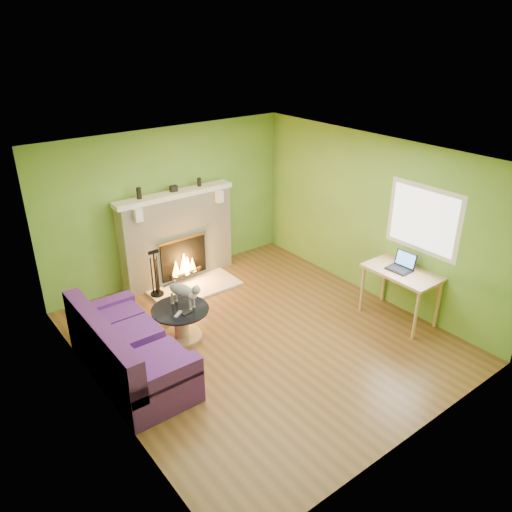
% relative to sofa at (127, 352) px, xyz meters
% --- Properties ---
extents(floor, '(5.00, 5.00, 0.00)m').
position_rel_sofa_xyz_m(floor, '(1.86, -0.35, -0.35)').
color(floor, brown).
rests_on(floor, ground).
extents(ceiling, '(5.00, 5.00, 0.00)m').
position_rel_sofa_xyz_m(ceiling, '(1.86, -0.35, 2.25)').
color(ceiling, white).
rests_on(ceiling, wall_back).
extents(wall_back, '(5.00, 0.00, 5.00)m').
position_rel_sofa_xyz_m(wall_back, '(1.86, 2.15, 0.95)').
color(wall_back, '#58872C').
rests_on(wall_back, floor).
extents(wall_front, '(5.00, 0.00, 5.00)m').
position_rel_sofa_xyz_m(wall_front, '(1.86, -2.85, 0.95)').
color(wall_front, '#58872C').
rests_on(wall_front, floor).
extents(wall_left, '(0.00, 5.00, 5.00)m').
position_rel_sofa_xyz_m(wall_left, '(-0.39, -0.35, 0.95)').
color(wall_left, '#58872C').
rests_on(wall_left, floor).
extents(wall_right, '(0.00, 5.00, 5.00)m').
position_rel_sofa_xyz_m(wall_right, '(4.11, -0.35, 0.95)').
color(wall_right, '#58872C').
rests_on(wall_right, floor).
extents(window_frame, '(0.00, 1.20, 1.20)m').
position_rel_sofa_xyz_m(window_frame, '(4.10, -1.25, 1.20)').
color(window_frame, silver).
rests_on(window_frame, wall_right).
extents(window_pane, '(0.00, 1.06, 1.06)m').
position_rel_sofa_xyz_m(window_pane, '(4.09, -1.25, 1.20)').
color(window_pane, white).
rests_on(window_pane, wall_right).
extents(fireplace, '(2.10, 0.46, 1.58)m').
position_rel_sofa_xyz_m(fireplace, '(1.86, 1.97, 0.42)').
color(fireplace, beige).
rests_on(fireplace, floor).
extents(hearth, '(1.50, 0.75, 0.03)m').
position_rel_sofa_xyz_m(hearth, '(1.86, 1.45, -0.33)').
color(hearth, beige).
rests_on(hearth, floor).
extents(mantel, '(2.10, 0.28, 0.08)m').
position_rel_sofa_xyz_m(mantel, '(1.86, 1.95, 1.19)').
color(mantel, white).
rests_on(mantel, fireplace).
extents(sofa, '(0.91, 2.01, 0.90)m').
position_rel_sofa_xyz_m(sofa, '(0.00, 0.00, 0.00)').
color(sofa, '#451B69').
rests_on(sofa, floor).
extents(coffee_table, '(0.81, 0.81, 0.46)m').
position_rel_sofa_xyz_m(coffee_table, '(0.97, 0.34, -0.08)').
color(coffee_table, tan).
rests_on(coffee_table, floor).
extents(desk, '(0.63, 1.09, 0.81)m').
position_rel_sofa_xyz_m(desk, '(3.81, -1.22, 0.36)').
color(desk, tan).
rests_on(desk, floor).
extents(cat, '(0.45, 0.68, 0.40)m').
position_rel_sofa_xyz_m(cat, '(1.05, 0.39, 0.31)').
color(cat, slate).
rests_on(cat, coffee_table).
extents(remote_silver, '(0.17, 0.13, 0.02)m').
position_rel_sofa_xyz_m(remote_silver, '(0.87, 0.22, 0.12)').
color(remote_silver, gray).
rests_on(remote_silver, coffee_table).
extents(remote_black, '(0.16, 0.07, 0.02)m').
position_rel_sofa_xyz_m(remote_black, '(0.99, 0.16, 0.12)').
color(remote_black, black).
rests_on(remote_black, coffee_table).
extents(laptop, '(0.31, 0.36, 0.26)m').
position_rel_sofa_xyz_m(laptop, '(3.79, -1.17, 0.59)').
color(laptop, black).
rests_on(laptop, desk).
extents(fire_tools, '(0.21, 0.21, 0.80)m').
position_rel_sofa_xyz_m(fire_tools, '(1.23, 1.60, 0.08)').
color(fire_tools, black).
rests_on(fire_tools, hearth).
extents(mantel_vase_left, '(0.08, 0.08, 0.18)m').
position_rel_sofa_xyz_m(mantel_vase_left, '(1.25, 1.98, 1.32)').
color(mantel_vase_left, black).
rests_on(mantel_vase_left, mantel).
extents(mantel_vase_right, '(0.07, 0.07, 0.14)m').
position_rel_sofa_xyz_m(mantel_vase_right, '(2.35, 1.98, 1.30)').
color(mantel_vase_right, black).
rests_on(mantel_vase_right, mantel).
extents(mantel_box, '(0.12, 0.08, 0.10)m').
position_rel_sofa_xyz_m(mantel_box, '(1.86, 1.98, 1.28)').
color(mantel_box, black).
rests_on(mantel_box, mantel).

